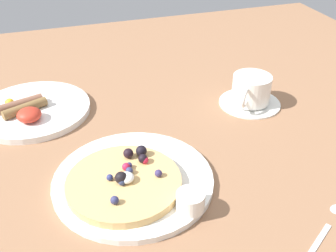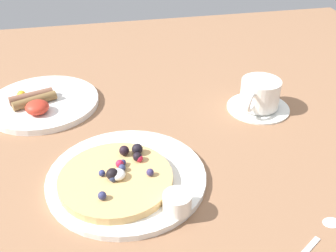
# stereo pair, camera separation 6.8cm
# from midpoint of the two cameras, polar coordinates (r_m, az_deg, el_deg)

# --- Properties ---
(ground_plane) EXTENTS (1.59, 1.47, 0.03)m
(ground_plane) POSITION_cam_midpoint_polar(r_m,az_deg,el_deg) (0.78, -3.80, -3.83)
(ground_plane) COLOR #8D6446
(pancake_plate) EXTENTS (0.27, 0.27, 0.01)m
(pancake_plate) POSITION_cam_midpoint_polar(r_m,az_deg,el_deg) (0.69, -7.79, -7.72)
(pancake_plate) COLOR white
(pancake_plate) RESTS_ON ground_plane
(pancake_with_berries) EXTENTS (0.19, 0.19, 0.03)m
(pancake_with_berries) POSITION_cam_midpoint_polar(r_m,az_deg,el_deg) (0.67, -9.15, -7.91)
(pancake_with_berries) COLOR tan
(pancake_with_berries) RESTS_ON pancake_plate
(syrup_ramekin) EXTENTS (0.04, 0.04, 0.03)m
(syrup_ramekin) POSITION_cam_midpoint_polar(r_m,az_deg,el_deg) (0.62, 0.01, -10.72)
(syrup_ramekin) COLOR white
(syrup_ramekin) RESTS_ON pancake_plate
(breakfast_plate) EXTENTS (0.24, 0.24, 0.01)m
(breakfast_plate) POSITION_cam_midpoint_polar(r_m,az_deg,el_deg) (0.93, -20.63, 2.12)
(breakfast_plate) COLOR white
(breakfast_plate) RESTS_ON ground_plane
(fried_breakfast) EXTENTS (0.11, 0.13, 0.03)m
(fried_breakfast) POSITION_cam_midpoint_polar(r_m,az_deg,el_deg) (0.90, -22.01, 2.21)
(fried_breakfast) COLOR brown
(fried_breakfast) RESTS_ON breakfast_plate
(coffee_saucer) EXTENTS (0.14, 0.14, 0.01)m
(coffee_saucer) POSITION_cam_midpoint_polar(r_m,az_deg,el_deg) (0.91, 9.45, 3.28)
(coffee_saucer) COLOR white
(coffee_saucer) RESTS_ON ground_plane
(coffee_cup) EXTENTS (0.09, 0.10, 0.06)m
(coffee_cup) POSITION_cam_midpoint_polar(r_m,az_deg,el_deg) (0.90, 9.63, 5.20)
(coffee_cup) COLOR white
(coffee_cup) RESTS_ON coffee_saucer
(teaspoon) EXTENTS (0.12, 0.08, 0.01)m
(teaspoon) POSITION_cam_midpoint_polar(r_m,az_deg,el_deg) (0.66, 19.55, -12.50)
(teaspoon) COLOR silver
(teaspoon) RESTS_ON ground_plane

